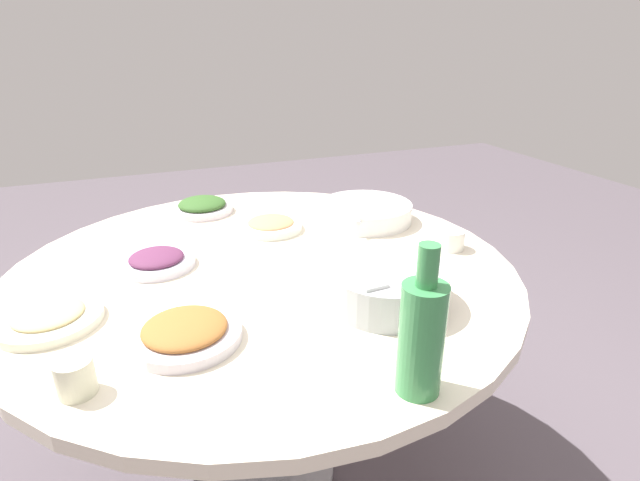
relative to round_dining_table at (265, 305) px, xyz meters
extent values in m
plane|color=#534951|center=(0.00, 0.00, -0.62)|extent=(8.00, 8.00, 0.00)
cylinder|color=#99999E|center=(0.00, 0.00, -0.60)|extent=(0.39, 0.39, 0.03)
cylinder|color=#99999E|center=(0.00, 0.00, -0.25)|extent=(0.14, 0.14, 0.68)
cylinder|color=beige|center=(0.00, 0.00, 0.10)|extent=(1.33, 1.33, 0.03)
cylinder|color=#B2B5BA|center=(-0.21, 0.30, 0.16)|extent=(0.27, 0.27, 0.09)
ellipsoid|color=white|center=(-0.21, 0.30, 0.17)|extent=(0.22, 0.22, 0.09)
cube|color=white|center=(-0.14, 0.30, 0.21)|extent=(0.07, 0.15, 0.01)
cylinder|color=white|center=(-0.41, -0.21, 0.15)|extent=(0.30, 0.30, 0.06)
cylinder|color=black|center=(-0.41, -0.21, 0.15)|extent=(0.26, 0.26, 0.04)
cylinder|color=silver|center=(-0.41, -0.21, 0.17)|extent=(0.19, 0.28, 0.01)
cylinder|color=silver|center=(0.26, -0.10, 0.13)|extent=(0.20, 0.20, 0.02)
ellipsoid|color=#5C2A4A|center=(0.26, -0.10, 0.15)|extent=(0.14, 0.14, 0.03)
cylinder|color=white|center=(-0.09, -0.24, 0.13)|extent=(0.19, 0.19, 0.02)
ellipsoid|color=#E3895A|center=(-0.09, -0.24, 0.15)|extent=(0.14, 0.14, 0.03)
cylinder|color=silver|center=(0.24, 0.28, 0.13)|extent=(0.23, 0.23, 0.02)
ellipsoid|color=#9D5F2B|center=(0.24, 0.28, 0.15)|extent=(0.17, 0.17, 0.04)
cylinder|color=silver|center=(0.08, -0.49, 0.13)|extent=(0.21, 0.21, 0.02)
ellipsoid|color=#305823|center=(0.08, -0.49, 0.15)|extent=(0.16, 0.16, 0.04)
cylinder|color=silver|center=(0.50, 0.11, 0.13)|extent=(0.22, 0.22, 0.02)
ellipsoid|color=#CDB77B|center=(0.50, 0.11, 0.14)|extent=(0.15, 0.15, 0.03)
cylinder|color=#39884B|center=(-0.11, 0.58, 0.22)|extent=(0.08, 0.08, 0.20)
cylinder|color=#39884B|center=(-0.11, 0.58, 0.36)|extent=(0.04, 0.04, 0.07)
cylinder|color=white|center=(-0.53, 0.09, 0.15)|extent=(0.08, 0.08, 0.06)
cylinder|color=beige|center=(0.43, 0.38, 0.15)|extent=(0.07, 0.07, 0.07)
camera|label=1|loc=(0.30, 1.17, 0.70)|focal=28.03mm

